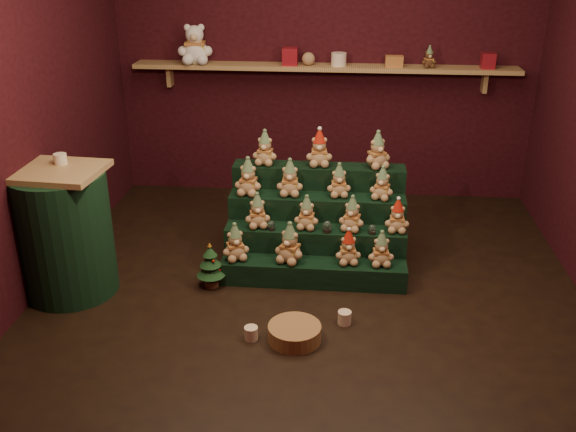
# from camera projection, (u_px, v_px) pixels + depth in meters

# --- Properties ---
(ground) EXTENTS (4.00, 4.00, 0.00)m
(ground) POSITION_uv_depth(u_px,v_px,m) (310.00, 289.00, 4.82)
(ground) COLOR black
(ground) RESTS_ON ground
(back_wall) EXTENTS (4.00, 0.10, 2.80)m
(back_wall) POSITION_uv_depth(u_px,v_px,m) (325.00, 53.00, 6.12)
(back_wall) COLOR black
(back_wall) RESTS_ON ground
(front_wall) EXTENTS (4.00, 0.10, 2.80)m
(front_wall) POSITION_uv_depth(u_px,v_px,m) (283.00, 241.00, 2.38)
(front_wall) COLOR black
(front_wall) RESTS_ON ground
(left_wall) EXTENTS (0.10, 4.00, 2.80)m
(left_wall) POSITION_uv_depth(u_px,v_px,m) (17.00, 99.00, 4.42)
(left_wall) COLOR black
(left_wall) RESTS_ON ground
(back_shelf) EXTENTS (3.60, 0.26, 0.24)m
(back_shelf) POSITION_uv_depth(u_px,v_px,m) (324.00, 68.00, 6.00)
(back_shelf) COLOR tan
(back_shelf) RESTS_ON ground
(riser_tier_front) EXTENTS (1.40, 0.22, 0.18)m
(riser_tier_front) POSITION_uv_depth(u_px,v_px,m) (313.00, 273.00, 4.86)
(riser_tier_front) COLOR black
(riser_tier_front) RESTS_ON ground
(riser_tier_midfront) EXTENTS (1.40, 0.22, 0.36)m
(riser_tier_midfront) POSITION_uv_depth(u_px,v_px,m) (315.00, 249.00, 5.02)
(riser_tier_midfront) COLOR black
(riser_tier_midfront) RESTS_ON ground
(riser_tier_midback) EXTENTS (1.40, 0.22, 0.54)m
(riser_tier_midback) POSITION_uv_depth(u_px,v_px,m) (317.00, 227.00, 5.19)
(riser_tier_midback) COLOR black
(riser_tier_midback) RESTS_ON ground
(riser_tier_back) EXTENTS (1.40, 0.22, 0.72)m
(riser_tier_back) POSITION_uv_depth(u_px,v_px,m) (318.00, 206.00, 5.35)
(riser_tier_back) COLOR black
(riser_tier_back) RESTS_ON ground
(teddy_0) EXTENTS (0.26, 0.25, 0.29)m
(teddy_0) POSITION_uv_depth(u_px,v_px,m) (235.00, 242.00, 4.82)
(teddy_0) COLOR tan
(teddy_0) RESTS_ON riser_tier_front
(teddy_1) EXTENTS (0.28, 0.27, 0.31)m
(teddy_1) POSITION_uv_depth(u_px,v_px,m) (290.00, 243.00, 4.77)
(teddy_1) COLOR tan
(teddy_1) RESTS_ON riser_tier_front
(teddy_2) EXTENTS (0.21, 0.20, 0.27)m
(teddy_2) POSITION_uv_depth(u_px,v_px,m) (348.00, 247.00, 4.76)
(teddy_2) COLOR tan
(teddy_2) RESTS_ON riser_tier_front
(teddy_3) EXTENTS (0.21, 0.19, 0.27)m
(teddy_3) POSITION_uv_depth(u_px,v_px,m) (381.00, 249.00, 4.74)
(teddy_3) COLOR tan
(teddy_3) RESTS_ON riser_tier_front
(teddy_4) EXTENTS (0.23, 0.22, 0.27)m
(teddy_4) POSITION_uv_depth(u_px,v_px,m) (257.00, 210.00, 4.93)
(teddy_4) COLOR tan
(teddy_4) RESTS_ON riser_tier_midfront
(teddy_5) EXTENTS (0.20, 0.19, 0.26)m
(teddy_5) POSITION_uv_depth(u_px,v_px,m) (307.00, 213.00, 4.90)
(teddy_5) COLOR tan
(teddy_5) RESTS_ON riser_tier_midfront
(teddy_6) EXTENTS (0.24, 0.22, 0.27)m
(teddy_6) POSITION_uv_depth(u_px,v_px,m) (352.00, 214.00, 4.87)
(teddy_6) COLOR tan
(teddy_6) RESTS_ON riser_tier_midfront
(teddy_7) EXTENTS (0.19, 0.17, 0.26)m
(teddy_7) POSITION_uv_depth(u_px,v_px,m) (397.00, 216.00, 4.85)
(teddy_7) COLOR tan
(teddy_7) RESTS_ON riser_tier_midfront
(teddy_8) EXTENTS (0.24, 0.22, 0.30)m
(teddy_8) POSITION_uv_depth(u_px,v_px,m) (248.00, 177.00, 5.05)
(teddy_8) COLOR tan
(teddy_8) RESTS_ON riser_tier_midback
(teddy_9) EXTENTS (0.21, 0.19, 0.29)m
(teddy_9) POSITION_uv_depth(u_px,v_px,m) (290.00, 178.00, 5.05)
(teddy_9) COLOR tan
(teddy_9) RESTS_ON riser_tier_midback
(teddy_10) EXTENTS (0.21, 0.19, 0.26)m
(teddy_10) POSITION_uv_depth(u_px,v_px,m) (339.00, 180.00, 5.03)
(teddy_10) COLOR tan
(teddy_10) RESTS_ON riser_tier_midback
(teddy_11) EXTENTS (0.23, 0.22, 0.26)m
(teddy_11) POSITION_uv_depth(u_px,v_px,m) (382.00, 183.00, 4.98)
(teddy_11) COLOR tan
(teddy_11) RESTS_ON riser_tier_midback
(teddy_12) EXTENTS (0.22, 0.20, 0.28)m
(teddy_12) POSITION_uv_depth(u_px,v_px,m) (265.00, 148.00, 5.18)
(teddy_12) COLOR tan
(teddy_12) RESTS_ON riser_tier_back
(teddy_13) EXTENTS (0.22, 0.21, 0.30)m
(teddy_13) POSITION_uv_depth(u_px,v_px,m) (319.00, 148.00, 5.15)
(teddy_13) COLOR tan
(teddy_13) RESTS_ON riser_tier_back
(teddy_14) EXTENTS (0.27, 0.27, 0.29)m
(teddy_14) POSITION_uv_depth(u_px,v_px,m) (377.00, 150.00, 5.11)
(teddy_14) COLOR tan
(teddy_14) RESTS_ON riser_tier_back
(snow_globe_a) EXTENTS (0.06, 0.06, 0.08)m
(snow_globe_a) POSITION_uv_depth(u_px,v_px,m) (271.00, 225.00, 4.91)
(snow_globe_a) COLOR black
(snow_globe_a) RESTS_ON riser_tier_midfront
(snow_globe_b) EXTENTS (0.07, 0.07, 0.09)m
(snow_globe_b) POSITION_uv_depth(u_px,v_px,m) (327.00, 227.00, 4.87)
(snow_globe_b) COLOR black
(snow_globe_b) RESTS_ON riser_tier_midfront
(snow_globe_c) EXTENTS (0.06, 0.06, 0.08)m
(snow_globe_c) POSITION_uv_depth(u_px,v_px,m) (372.00, 229.00, 4.85)
(snow_globe_c) COLOR black
(snow_globe_c) RESTS_ON riser_tier_midfront
(side_table) EXTENTS (0.67, 0.67, 0.96)m
(side_table) POSITION_uv_depth(u_px,v_px,m) (65.00, 232.00, 4.62)
(side_table) COLOR tan
(side_table) RESTS_ON ground
(table_ornament) EXTENTS (0.09, 0.09, 0.07)m
(table_ornament) POSITION_uv_depth(u_px,v_px,m) (60.00, 159.00, 4.50)
(table_ornament) COLOR beige
(table_ornament) RESTS_ON side_table
(mini_christmas_tree) EXTENTS (0.22, 0.22, 0.37)m
(mini_christmas_tree) POSITION_uv_depth(u_px,v_px,m) (211.00, 265.00, 4.79)
(mini_christmas_tree) COLOR #4C2E1B
(mini_christmas_tree) RESTS_ON ground
(mug_left) EXTENTS (0.09, 0.09, 0.09)m
(mug_left) POSITION_uv_depth(u_px,v_px,m) (251.00, 333.00, 4.20)
(mug_left) COLOR beige
(mug_left) RESTS_ON ground
(mug_right) EXTENTS (0.09, 0.09, 0.09)m
(mug_right) POSITION_uv_depth(u_px,v_px,m) (344.00, 318.00, 4.37)
(mug_right) COLOR beige
(mug_right) RESTS_ON ground
(wicker_basket) EXTENTS (0.38, 0.38, 0.11)m
(wicker_basket) POSITION_uv_depth(u_px,v_px,m) (295.00, 333.00, 4.19)
(wicker_basket) COLOR olive
(wicker_basket) RESTS_ON ground
(white_bear) EXTENTS (0.36, 0.33, 0.46)m
(white_bear) POSITION_uv_depth(u_px,v_px,m) (195.00, 39.00, 5.97)
(white_bear) COLOR white
(white_bear) RESTS_ON back_shelf
(brown_bear) EXTENTS (0.16, 0.15, 0.19)m
(brown_bear) POSITION_uv_depth(u_px,v_px,m) (429.00, 57.00, 5.84)
(brown_bear) COLOR #502F1A
(brown_bear) RESTS_ON back_shelf
(gift_tin_red_a) EXTENTS (0.14, 0.14, 0.16)m
(gift_tin_red_a) POSITION_uv_depth(u_px,v_px,m) (290.00, 56.00, 5.96)
(gift_tin_red_a) COLOR maroon
(gift_tin_red_a) RESTS_ON back_shelf
(gift_tin_cream) EXTENTS (0.14, 0.14, 0.12)m
(gift_tin_cream) POSITION_uv_depth(u_px,v_px,m) (339.00, 59.00, 5.93)
(gift_tin_cream) COLOR beige
(gift_tin_cream) RESTS_ON back_shelf
(gift_tin_red_b) EXTENTS (0.12, 0.12, 0.14)m
(gift_tin_red_b) POSITION_uv_depth(u_px,v_px,m) (488.00, 61.00, 5.82)
(gift_tin_red_b) COLOR maroon
(gift_tin_red_b) RESTS_ON back_shelf
(shelf_plush_ball) EXTENTS (0.12, 0.12, 0.12)m
(shelf_plush_ball) POSITION_uv_depth(u_px,v_px,m) (308.00, 59.00, 5.96)
(shelf_plush_ball) COLOR tan
(shelf_plush_ball) RESTS_ON back_shelf
(scarf_gift_box) EXTENTS (0.16, 0.10, 0.10)m
(scarf_gift_box) POSITION_uv_depth(u_px,v_px,m) (394.00, 61.00, 5.89)
(scarf_gift_box) COLOR #E95620
(scarf_gift_box) RESTS_ON back_shelf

